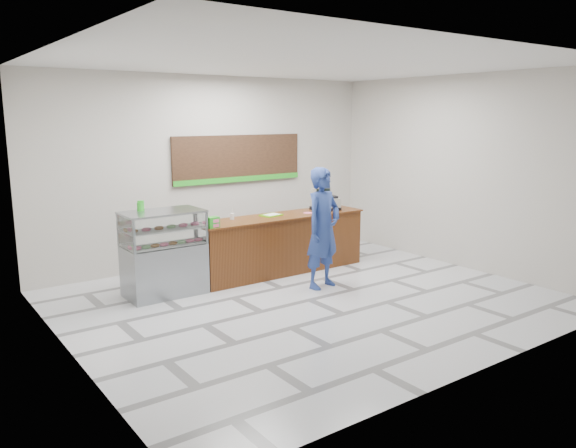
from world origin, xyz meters
TOP-DOWN VIEW (x-y plane):
  - floor at (0.00, 0.00)m, footprint 7.00×7.00m
  - back_wall at (0.00, 3.00)m, footprint 7.00×0.00m
  - ceiling at (0.00, 0.00)m, footprint 7.00×7.00m
  - sales_counter at (0.55, 1.55)m, footprint 3.26×0.76m
  - display_case at (-1.67, 1.55)m, footprint 1.22×0.72m
  - menu_board at (0.55, 2.96)m, footprint 2.80×0.06m
  - cash_register at (1.57, 1.56)m, footprint 0.52×0.53m
  - card_terminal at (1.32, 1.47)m, footprint 0.09×0.17m
  - serving_tray at (0.41, 1.64)m, footprint 0.40×0.32m
  - napkin_box at (-0.95, 1.60)m, footprint 0.13×0.13m
  - straw_cup at (-0.35, 1.71)m, footprint 0.07×0.07m
  - promo_box at (-0.95, 1.28)m, footprint 0.21×0.15m
  - donut_decal at (1.11, 1.47)m, footprint 0.18×0.18m
  - green_cup_left at (-1.94, 1.75)m, footprint 0.08×0.08m
  - green_cup_right at (-1.92, 1.77)m, footprint 0.10×0.10m
  - customer at (0.60, 0.42)m, footprint 0.79×0.60m

SIDE VIEW (x-z plane):
  - floor at x=0.00m, z-range 0.00..0.00m
  - sales_counter at x=0.55m, z-range 0.00..1.03m
  - display_case at x=-1.67m, z-range 0.01..1.34m
  - customer at x=0.60m, z-range 0.00..1.96m
  - donut_decal at x=1.11m, z-range 1.03..1.03m
  - serving_tray at x=0.41m, z-range 1.03..1.05m
  - card_terminal at x=1.32m, z-range 1.03..1.07m
  - straw_cup at x=-0.35m, z-range 1.03..1.14m
  - napkin_box at x=-0.95m, z-range 1.03..1.14m
  - promo_box at x=-0.95m, z-range 1.03..1.20m
  - cash_register at x=1.57m, z-range 0.98..1.38m
  - green_cup_left at x=-1.94m, z-range 1.33..1.46m
  - green_cup_right at x=-1.92m, z-range 1.33..1.49m
  - back_wall at x=0.00m, z-range -1.75..5.25m
  - menu_board at x=0.55m, z-range 1.48..2.38m
  - ceiling at x=0.00m, z-range 3.50..3.50m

